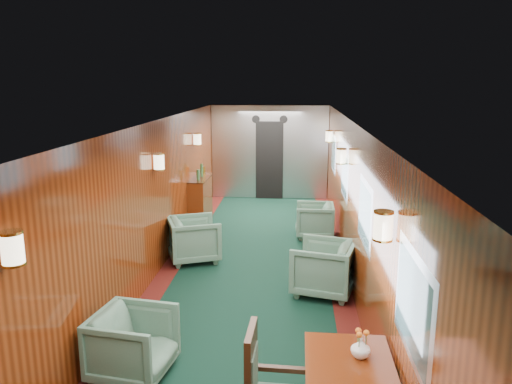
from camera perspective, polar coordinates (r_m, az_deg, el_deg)
room at (r=6.97m, az=-0.92°, el=1.34°), size 12.00×12.10×2.40m
bulkhead at (r=12.87m, az=1.57°, el=4.50°), size 2.98×0.17×2.39m
windows_right at (r=7.28m, az=11.03°, el=0.10°), size 0.02×8.60×0.80m
wall_sconces at (r=7.50m, az=-0.51°, el=3.35°), size 2.97×7.97×0.25m
dining_table at (r=4.36m, az=10.63°, el=-20.24°), size 0.72×1.03×0.77m
credenza at (r=10.67m, az=-6.37°, el=-0.94°), size 0.35×1.13×1.28m
flower_vase at (r=4.38m, az=11.87°, el=-17.04°), size 0.20×0.20×0.17m
armchair_left_near at (r=5.51m, az=-13.85°, el=-16.48°), size 0.88×0.86×0.70m
armchair_left_far at (r=8.54m, az=-7.09°, el=-5.37°), size 1.06×1.04×0.75m
armchair_right_near at (r=7.27m, az=7.71°, el=-8.59°), size 1.02×1.01×0.76m
armchair_right_far at (r=9.82m, az=6.70°, el=-3.23°), size 0.74×0.72×0.67m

